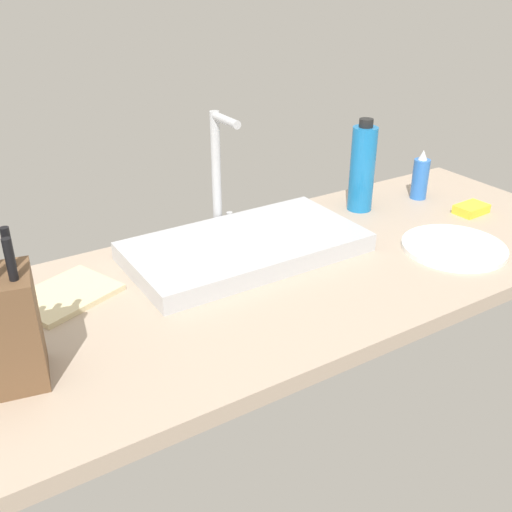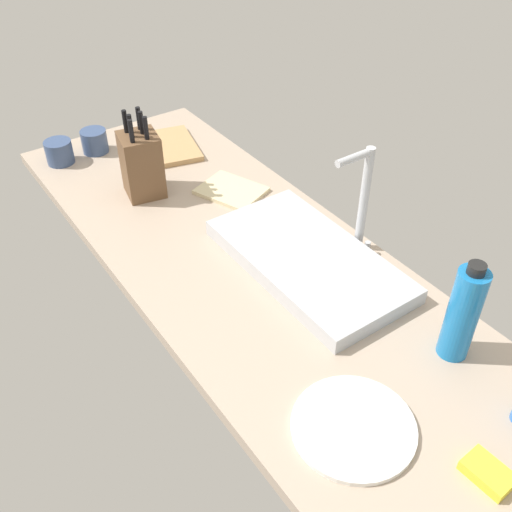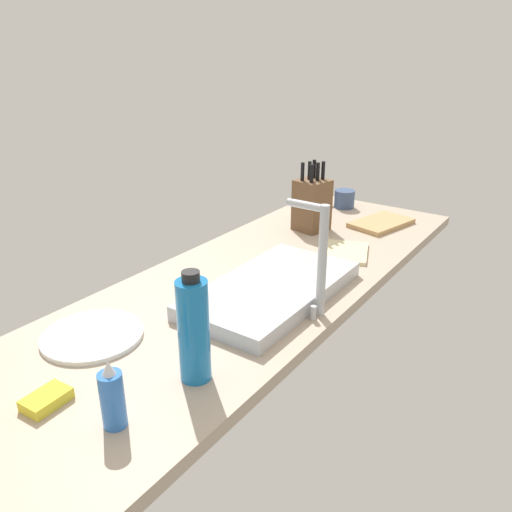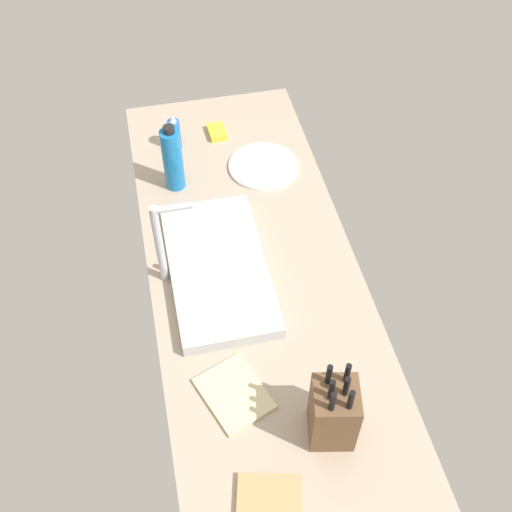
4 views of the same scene
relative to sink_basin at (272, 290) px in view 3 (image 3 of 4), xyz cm
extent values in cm
cube|color=tan|center=(-7.64, -11.01, -3.91)|extent=(192.31, 64.61, 3.50)
cube|color=#B7BABF|center=(0.00, 0.00, 0.00)|extent=(55.13, 29.09, 4.33)
cylinder|color=#B7BABF|center=(1.46, 16.29, 13.14)|extent=(2.40, 2.40, 30.60)
cylinder|color=#B7BABF|center=(1.46, 10.94, 27.44)|extent=(2.00, 10.70, 2.00)
cylinder|color=#B7BABF|center=(4.96, 16.29, -0.16)|extent=(1.60, 1.60, 4.00)
cube|color=brown|center=(-56.80, -18.99, 7.67)|extent=(13.41, 13.11, 19.68)
cylinder|color=black|center=(-60.48, -20.66, 20.94)|extent=(1.65, 1.65, 6.86)
cylinder|color=black|center=(-60.00, -16.55, 20.94)|extent=(1.65, 1.65, 6.86)
cylinder|color=black|center=(-57.03, -20.73, 20.94)|extent=(1.65, 1.65, 6.86)
cylinder|color=black|center=(-57.03, -17.20, 20.94)|extent=(1.65, 1.65, 6.86)
cylinder|color=black|center=(-53.85, -21.95, 20.94)|extent=(1.65, 1.65, 6.86)
cylinder|color=black|center=(-53.24, -17.68, 20.94)|extent=(1.65, 1.65, 6.86)
cube|color=tan|center=(-77.23, 1.73, -1.26)|extent=(28.06, 20.94, 1.80)
cylinder|color=blue|center=(61.85, 4.95, 3.63)|extent=(4.65, 4.65, 11.60)
cone|color=silver|center=(61.85, 4.95, 10.83)|extent=(2.56, 2.56, 2.80)
cylinder|color=#1970B7|center=(41.65, 7.61, 9.41)|extent=(6.80, 6.80, 23.14)
cylinder|color=black|center=(41.65, 7.61, 22.08)|extent=(3.74, 3.74, 2.20)
cylinder|color=white|center=(44.10, -24.12, -1.56)|extent=(24.84, 24.84, 1.20)
cube|color=beige|center=(-41.74, 3.06, -1.56)|extent=(23.43, 21.01, 1.20)
cylinder|color=#384C75|center=(-90.45, -21.03, 1.74)|extent=(8.77, 8.77, 7.81)
cylinder|color=#384C75|center=(-90.10, -33.62, 1.71)|extent=(8.98, 8.98, 7.74)
cube|color=yellow|center=(65.80, -10.93, -0.96)|extent=(9.32, 6.50, 2.40)
camera|label=1|loc=(-64.04, -107.04, 61.03)|focal=41.41mm
camera|label=2|loc=(89.17, -79.03, 96.90)|focal=41.07mm
camera|label=3|loc=(109.80, 71.19, 65.11)|focal=35.71mm
camera|label=4|loc=(-120.09, 14.01, 149.65)|focal=44.06mm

